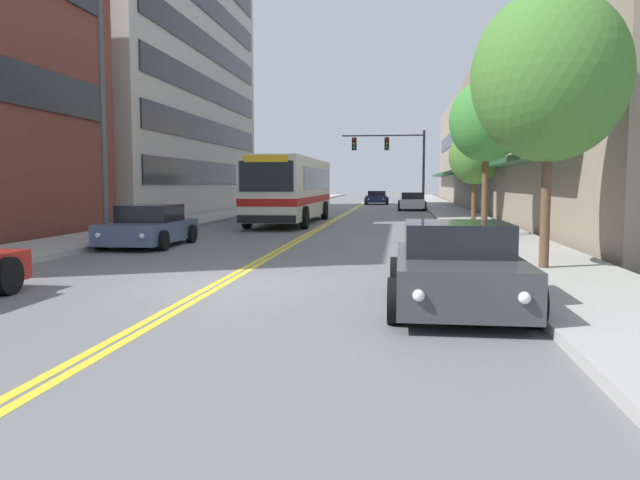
{
  "coord_description": "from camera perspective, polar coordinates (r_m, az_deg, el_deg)",
  "views": [
    {
      "loc": [
        3.54,
        -11.9,
        2.0
      ],
      "look_at": [
        -0.04,
        15.86,
        -0.56
      ],
      "focal_mm": 35.0,
      "sensor_mm": 36.0,
      "label": 1
    }
  ],
  "objects": [
    {
      "name": "street_tree_right_far",
      "position": [
        32.25,
        13.96,
        7.41
      ],
      "size": [
        2.55,
        2.55,
        4.57
      ],
      "color": "brown",
      "rests_on": "sidewalk_right"
    },
    {
      "name": "car_silver_parked_left_mid",
      "position": [
        43.7,
        -3.16,
        3.34
      ],
      "size": [
        2.16,
        4.45,
        1.19
      ],
      "color": "#B7B7BC",
      "rests_on": "ground_plane"
    },
    {
      "name": "car_white_parked_right_mid",
      "position": [
        46.81,
        8.39,
        3.48
      ],
      "size": [
        2.03,
        4.5,
        1.31
      ],
      "color": "white",
      "rests_on": "ground_plane"
    },
    {
      "name": "car_navy_moving_lead",
      "position": [
        59.51,
        5.22,
        3.86
      ],
      "size": [
        2.19,
        4.28,
        1.25
      ],
      "color": "#19234C",
      "rests_on": "ground_plane"
    },
    {
      "name": "office_tower_left",
      "position": [
        44.36,
        -17.87,
        17.89
      ],
      "size": [
        12.08,
        23.95,
        23.81
      ],
      "color": "#BCB7AD",
      "rests_on": "ground_plane"
    },
    {
      "name": "car_slate_blue_parked_left_far",
      "position": [
        20.54,
        -15.36,
        1.14
      ],
      "size": [
        2.15,
        4.24,
        1.31
      ],
      "color": "#475675",
      "rests_on": "ground_plane"
    },
    {
      "name": "storefront_row_right",
      "position": [
        49.83,
        17.99,
        8.66
      ],
      "size": [
        9.1,
        68.0,
        10.39
      ],
      "color": "gray",
      "rests_on": "ground_plane"
    },
    {
      "name": "centre_line",
      "position": [
        49.07,
        3.21,
        2.89
      ],
      "size": [
        0.34,
        106.0,
        0.01
      ],
      "color": "yellow",
      "rests_on": "ground_plane"
    },
    {
      "name": "ground_plane",
      "position": [
        49.07,
        3.21,
        2.89
      ],
      "size": [
        240.0,
        240.0,
        0.0
      ],
      "primitive_type": "plane",
      "color": "slate"
    },
    {
      "name": "car_dark_grey_parked_right_foreground",
      "position": [
        10.21,
        12.4,
        -2.57
      ],
      "size": [
        2.15,
        4.14,
        1.37
      ],
      "color": "#38383D",
      "rests_on": "ground_plane"
    },
    {
      "name": "street_lamp_left_near",
      "position": [
        19.98,
        -18.35,
        13.27
      ],
      "size": [
        2.61,
        0.28,
        8.18
      ],
      "color": "#47474C",
      "rests_on": "ground_plane"
    },
    {
      "name": "traffic_signal_mast",
      "position": [
        46.38,
        6.8,
        7.87
      ],
      "size": [
        6.07,
        0.38,
        5.82
      ],
      "color": "#47474C",
      "rests_on": "ground_plane"
    },
    {
      "name": "street_tree_right_near",
      "position": [
        14.56,
        20.27,
        13.83
      ],
      "size": [
        3.31,
        3.31,
        5.93
      ],
      "color": "brown",
      "rests_on": "sidewalk_right"
    },
    {
      "name": "street_tree_right_mid",
      "position": [
        22.81,
        14.99,
        10.43
      ],
      "size": [
        2.58,
        2.58,
        5.42
      ],
      "color": "brown",
      "rests_on": "sidewalk_right"
    },
    {
      "name": "city_bus",
      "position": [
        31.36,
        -2.59,
        4.86
      ],
      "size": [
        2.85,
        11.91,
        3.18
      ],
      "color": "silver",
      "rests_on": "ground_plane"
    },
    {
      "name": "sidewalk_right",
      "position": [
        49.05,
        11.31,
        2.89
      ],
      "size": [
        2.85,
        106.0,
        0.16
      ],
      "color": "#9E9B96",
      "rests_on": "ground_plane"
    },
    {
      "name": "sidewalk_left",
      "position": [
        50.04,
        -4.74,
        3.02
      ],
      "size": [
        2.85,
        106.0,
        0.16
      ],
      "color": "#9E9B96",
      "rests_on": "ground_plane"
    }
  ]
}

